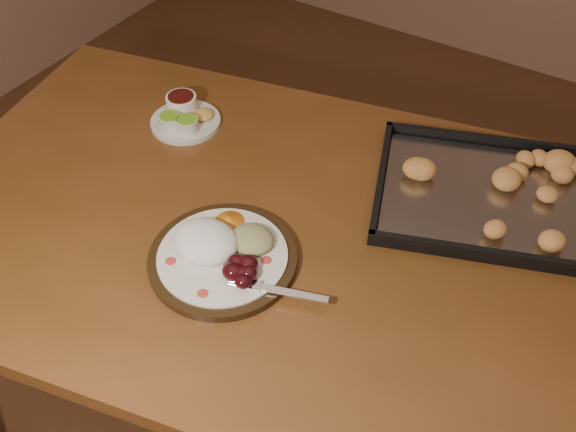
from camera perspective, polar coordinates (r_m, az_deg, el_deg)
The scene contains 5 objects.
ground at distance 1.88m, azimuth 4.41°, elevation -16.97°, with size 4.00×4.00×0.00m, color brown.
dining_table at distance 1.33m, azimuth -0.15°, elevation -3.83°, with size 1.65×1.18×0.75m.
dinner_plate at distance 1.19m, azimuth -5.90°, elevation -3.18°, with size 0.36×0.28×0.06m.
condiment_saucer at distance 1.51m, azimuth -9.24°, elevation 8.75°, with size 0.16×0.16×0.05m.
baking_tray at distance 1.36m, azimuth 17.96°, elevation 1.85°, with size 0.57×0.49×0.05m.
Camera 1 is at (0.34, -0.81, 1.66)m, focal length 40.00 mm.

